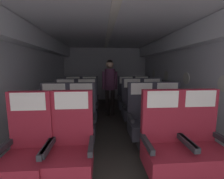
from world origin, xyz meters
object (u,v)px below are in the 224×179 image
object	(u,v)px
seat_b_right_window	(142,120)
seat_a_left_window	(28,152)
seat_c_left_window	(66,108)
seat_a_left_aisle	(72,149)
seat_b_right_aisle	(168,119)
seat_d_left_window	(73,100)
seat_d_right_window	(126,99)
seat_a_right_aisle	(202,145)
seat_c_left_aisle	(87,108)
seat_b_left_window	(54,122)
seat_b_left_aisle	(81,121)
flight_attendant	(110,82)
seat_c_right_aisle	(152,106)
seat_d_right_aisle	(142,99)
seat_d_left_aisle	(89,99)
seat_a_right_window	(164,146)
seat_c_right_window	(133,107)

from	to	relation	value
seat_b_right_window	seat_a_left_window	bearing A→B (deg)	-149.15
seat_a_left_window	seat_c_left_window	size ratio (longest dim) A/B	1.00
seat_a_left_aisle	seat_b_right_aisle	size ratio (longest dim) A/B	1.00
seat_a_left_aisle	seat_d_left_window	bearing A→B (deg)	99.66
seat_d_left_window	seat_d_right_window	distance (m)	1.52
seat_a_right_aisle	seat_d_right_window	xyz separation A→B (m)	(-0.47, 2.67, 0.00)
seat_c_left_aisle	seat_d_left_window	distance (m)	1.01
seat_b_left_window	seat_b_right_aisle	bearing A→B (deg)	0.11
seat_a_left_window	seat_d_right_window	distance (m)	3.09
seat_b_left_aisle	flight_attendant	xyz separation A→B (m)	(0.58, 1.79, 0.50)
seat_a_right_aisle	seat_c_right_aisle	xyz separation A→B (m)	(-0.00, 1.80, 0.00)
seat_a_left_window	seat_a_right_aisle	world-z (taller)	same
seat_b_right_window	flight_attendant	xyz separation A→B (m)	(-0.46, 1.80, 0.50)
seat_b_right_aisle	seat_d_right_window	world-z (taller)	same
seat_a_left_aisle	seat_b_left_window	distance (m)	1.00
seat_c_left_window	seat_c_right_aisle	world-z (taller)	same
seat_a_left_window	seat_d_right_aisle	world-z (taller)	same
seat_c_left_aisle	seat_d_left_aisle	bearing A→B (deg)	90.46
seat_a_left_aisle	seat_a_right_window	world-z (taller)	same
seat_a_left_window	flight_attendant	distance (m)	2.94
seat_b_left_window	seat_d_left_window	distance (m)	1.79
seat_a_left_aisle	seat_d_left_aisle	size ratio (longest dim) A/B	1.00
seat_a_left_window	seat_c_right_window	world-z (taller)	same
seat_d_left_aisle	seat_d_left_window	bearing A→B (deg)	-179.39
seat_c_right_aisle	seat_b_left_aisle	bearing A→B (deg)	-149.44
seat_b_left_window	seat_b_left_aisle	distance (m)	0.45
seat_a_right_aisle	seat_a_right_window	xyz separation A→B (m)	(-0.47, -0.01, 0.00)
seat_c_left_window	seat_c_left_aisle	bearing A→B (deg)	2.15
seat_b_right_aisle	seat_c_left_aisle	world-z (taller)	same
seat_c_right_aisle	seat_d_left_aisle	xyz separation A→B (m)	(-1.53, 0.89, 0.00)
seat_d_right_aisle	seat_d_right_window	size ratio (longest dim) A/B	1.00
seat_a_left_window	seat_c_left_window	bearing A→B (deg)	89.74
seat_a_left_aisle	seat_b_left_window	bearing A→B (deg)	117.06
seat_c_left_window	seat_d_right_window	size ratio (longest dim) A/B	1.00
seat_d_left_aisle	seat_d_right_aisle	size ratio (longest dim) A/B	1.00
seat_a_left_window	flight_attendant	world-z (taller)	flight_attendant
seat_c_left_window	seat_c_right_window	size ratio (longest dim) A/B	1.00
seat_a_left_aisle	seat_b_right_aisle	bearing A→B (deg)	30.59
flight_attendant	seat_a_left_window	bearing A→B (deg)	82.90
seat_b_left_window	seat_c_right_aisle	bearing A→B (deg)	24.39
seat_a_left_aisle	seat_a_right_window	bearing A→B (deg)	-0.60
seat_d_left_window	seat_c_left_aisle	bearing A→B (deg)	-62.42
seat_b_left_window	seat_c_left_window	size ratio (longest dim) A/B	1.00
seat_a_left_aisle	seat_d_right_window	distance (m)	2.87
seat_a_left_aisle	seat_d_left_aisle	xyz separation A→B (m)	(0.00, 2.69, 0.00)
seat_b_left_window	seat_b_right_aisle	size ratio (longest dim) A/B	1.00
seat_a_right_aisle	seat_b_left_aisle	world-z (taller)	same
seat_a_left_aisle	seat_c_left_aisle	bearing A→B (deg)	89.64
seat_c_right_window	seat_d_right_window	distance (m)	0.87
seat_a_right_window	seat_c_right_aisle	world-z (taller)	same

